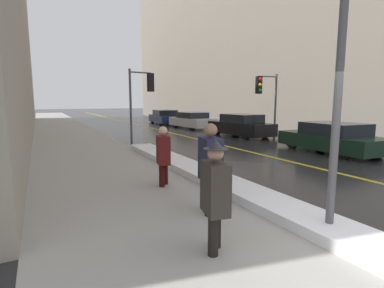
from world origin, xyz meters
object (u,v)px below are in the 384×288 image
traffic_light_near (143,90)px  parked_car_white (192,120)px  parked_car_dark_green (332,138)px  pedestrian_in_fedora (215,192)px  traffic_light_far (265,92)px  parked_car_black (241,126)px  pedestrian_nearside (163,153)px  lamp_post (341,58)px  parked_car_navy (165,117)px  pedestrian_with_shoulder_bag (210,164)px

traffic_light_near → parked_car_white: bearing=37.3°
parked_car_dark_green → pedestrian_in_fedora: bearing=123.4°
traffic_light_far → parked_car_dark_green: (-0.10, -4.29, -1.95)m
traffic_light_far → parked_car_black: 2.70m
pedestrian_nearside → parked_car_black: bearing=146.1°
pedestrian_in_fedora → parked_car_black: (8.52, 11.03, -0.25)m
lamp_post → parked_car_navy: 23.67m
pedestrian_in_fedora → lamp_post: bearing=91.4°
pedestrian_in_fedora → pedestrian_with_shoulder_bag: (0.67, 1.28, 0.07)m
traffic_light_near → parked_car_white: 8.63m
lamp_post → parked_car_navy: bearing=74.3°
parked_car_white → pedestrian_nearside: bearing=146.3°
pedestrian_with_shoulder_bag → parked_car_dark_green: pedestrian_with_shoulder_bag is taller
traffic_light_far → pedestrian_with_shoulder_bag: size_ratio=2.08×
lamp_post → pedestrian_nearside: lamp_post is taller
parked_car_black → parked_car_navy: parked_car_black is taller
traffic_light_near → parked_car_black: (5.94, 0.06, -1.97)m
pedestrian_with_shoulder_bag → parked_car_black: bearing=153.3°
traffic_light_near → parked_car_navy: size_ratio=0.75×
pedestrian_with_shoulder_bag → parked_car_navy: (7.59, 21.06, -0.34)m
traffic_light_near → parked_car_dark_green: 8.80m
parked_car_navy → pedestrian_nearside: bearing=163.0°
pedestrian_in_fedora → parked_car_dark_green: 9.82m
pedestrian_in_fedora → pedestrian_with_shoulder_bag: bearing=164.3°
traffic_light_far → pedestrian_nearside: size_ratio=2.37×
lamp_post → parked_car_black: (6.64, 11.38, -2.08)m
pedestrian_in_fedora → parked_car_black: pedestrian_in_fedora is taller
parked_car_navy → parked_car_black: bearing=-173.7°
pedestrian_nearside → parked_car_navy: bearing=170.1°
lamp_post → parked_car_dark_green: 8.71m
lamp_post → traffic_light_far: bearing=54.4°
traffic_light_near → pedestrian_with_shoulder_bag: (-1.90, -9.69, -1.65)m
lamp_post → parked_car_black: 13.34m
parked_car_dark_green → parked_car_white: (-0.18, 12.23, 0.02)m
traffic_light_far → parked_car_white: bearing=-82.9°
parked_car_dark_green → pedestrian_with_shoulder_bag: bearing=118.2°
pedestrian_nearside → parked_car_dark_green: 8.10m
pedestrian_in_fedora → parked_car_white: size_ratio=0.36×
pedestrian_with_shoulder_bag → parked_car_black: (7.84, 9.75, -0.32)m
traffic_light_far → pedestrian_in_fedora: size_ratio=2.21×
traffic_light_near → traffic_light_far: bearing=-26.1°
pedestrian_in_fedora → parked_car_black: bearing=154.4°
traffic_light_far → parked_car_navy: traffic_light_far is taller
lamp_post → pedestrian_in_fedora: bearing=169.3°
pedestrian_in_fedora → traffic_light_far: bearing=148.6°
traffic_light_far → parked_car_navy: bearing=-83.3°
pedestrian_nearside → parked_car_navy: 20.48m
lamp_post → parked_car_navy: size_ratio=0.94×
lamp_post → pedestrian_in_fedora: 2.64m
pedestrian_nearside → pedestrian_with_shoulder_bag: bearing=14.6°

